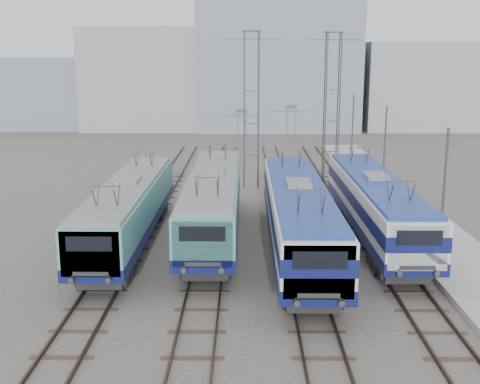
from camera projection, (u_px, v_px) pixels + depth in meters
name	position (u px, v px, depth m)	size (l,w,h in m)	color
ground	(255.00, 292.00, 26.40)	(160.00, 160.00, 0.00)	#514C47
platform	(433.00, 236.00, 34.07)	(4.00, 70.00, 0.30)	#9E9E99
locomotive_far_left	(129.00, 207.00, 32.45)	(2.71, 17.11, 3.22)	#0E1550
locomotive_center_left	(213.00, 200.00, 33.79)	(2.83, 17.90, 3.37)	#0E1550
locomotive_center_right	(298.00, 213.00, 30.59)	(2.90, 18.34, 3.45)	#0E1550
locomotive_far_right	(375.00, 202.00, 33.28)	(2.77, 17.48, 3.29)	#0E1550
catenary_tower_west	(251.00, 102.00, 46.39)	(4.50, 1.20, 12.00)	#3F4247
catenary_tower_east	(332.00, 101.00, 48.28)	(4.50, 1.20, 12.00)	#3F4247
mast_front	(443.00, 204.00, 27.50)	(0.12, 0.12, 7.00)	#3F4247
mast_mid	(384.00, 160.00, 39.20)	(0.12, 0.12, 7.00)	#3F4247
mast_rear	(352.00, 136.00, 50.91)	(0.12, 0.12, 7.00)	#3F4247
building_west	(151.00, 79.00, 85.45)	(18.00, 12.00, 14.00)	#9097A2
building_center	(277.00, 64.00, 84.85)	(22.00, 14.00, 18.00)	gray
building_east	(418.00, 86.00, 85.33)	(16.00, 12.00, 12.00)	#9097A2
building_far_west	(40.00, 93.00, 86.04)	(14.00, 10.00, 10.00)	gray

